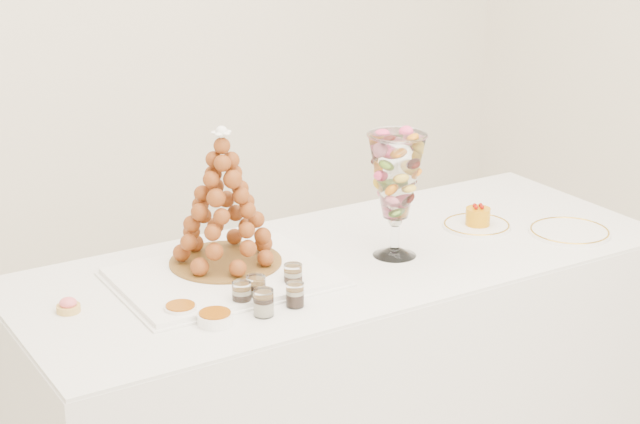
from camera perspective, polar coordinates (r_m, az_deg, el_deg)
buffet_table at (r=3.37m, az=1.27°, el=-8.45°), size 2.04×0.89×0.76m
lace_tray at (r=3.06m, az=-5.17°, el=-3.47°), size 0.61×0.48×0.02m
macaron_vase at (r=3.16m, az=4.09°, el=1.83°), size 0.17×0.17×0.38m
cake_plate at (r=3.49m, az=8.35°, el=-0.72°), size 0.22×0.22×0.01m
spare_plate at (r=3.49m, az=13.16°, el=-1.04°), size 0.26×0.26×0.01m
pink_tart at (r=2.92m, az=-13.28°, el=-4.89°), size 0.06×0.06×0.04m
verrine_a at (r=2.88m, az=-4.20°, el=-4.40°), size 0.06×0.06×0.07m
verrine_b at (r=2.91m, az=-3.44°, el=-4.11°), size 0.06×0.06×0.07m
verrine_c at (r=2.99m, az=-1.44°, el=-3.44°), size 0.07×0.07×0.07m
verrine_d at (r=2.82m, az=-3.03°, el=-4.85°), size 0.06×0.06×0.07m
verrine_e at (r=2.87m, az=-1.34°, el=-4.43°), size 0.06×0.06×0.07m
ramekin_back at (r=2.85m, az=-7.44°, el=-5.24°), size 0.09×0.09×0.03m
ramekin_front at (r=2.79m, az=-5.62°, el=-5.68°), size 0.09×0.09×0.03m
croquembouche at (r=3.06m, az=-5.17°, el=0.76°), size 0.33×0.33×0.41m
mousse_cake at (r=3.48m, az=8.42°, el=-0.22°), size 0.08×0.08×0.07m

